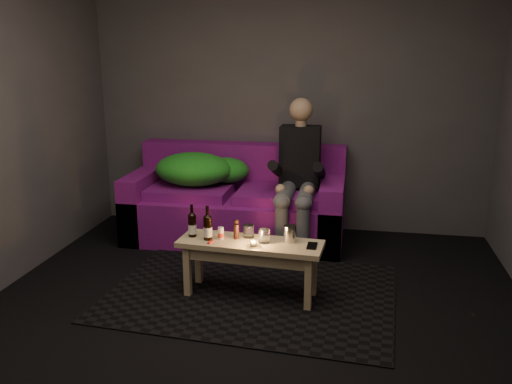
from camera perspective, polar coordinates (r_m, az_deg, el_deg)
floor at (r=3.77m, az=-1.26°, el=-14.38°), size 4.50×4.50×0.00m
room at (r=3.75m, az=0.08°, el=11.88°), size 4.50×4.50×4.50m
rug at (r=4.28m, az=-0.45°, el=-10.50°), size 2.27×1.72×0.01m
sofa at (r=5.38m, az=-2.01°, el=-1.43°), size 2.09×0.94×0.90m
green_blanket at (r=5.37m, az=-5.97°, el=2.36°), size 0.92×0.63×0.31m
person at (r=5.01m, az=4.43°, el=2.02°), size 0.38×0.87×1.39m
coffee_table at (r=4.09m, az=-0.60°, el=-6.26°), size 1.10×0.42×0.44m
beer_bottle_a at (r=4.16m, az=-6.73°, el=-3.44°), size 0.06×0.06×0.25m
beer_bottle_b at (r=4.08m, az=-5.11°, el=-3.72°), size 0.07×0.07×0.26m
salt_shaker at (r=4.10m, az=-3.72°, el=-4.35°), size 0.05×0.05×0.10m
pepper_mill at (r=4.10m, az=-2.08°, el=-4.15°), size 0.05×0.05×0.12m
tumbler_back at (r=4.13m, az=-0.80°, el=-4.14°), size 0.09×0.09×0.10m
tealight at (r=3.96m, az=-0.26°, el=-5.44°), size 0.05×0.05×0.04m
tumbler_front at (r=4.02m, az=0.89°, el=-4.66°), size 0.08×0.08×0.10m
steel_cup at (r=4.04m, az=3.60°, el=-4.41°), size 0.12×0.12×0.13m
smartphone at (r=3.98m, az=5.92°, el=-5.66°), size 0.07×0.15×0.01m
red_lighter at (r=4.05m, az=-4.84°, el=-5.27°), size 0.03×0.07×0.01m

